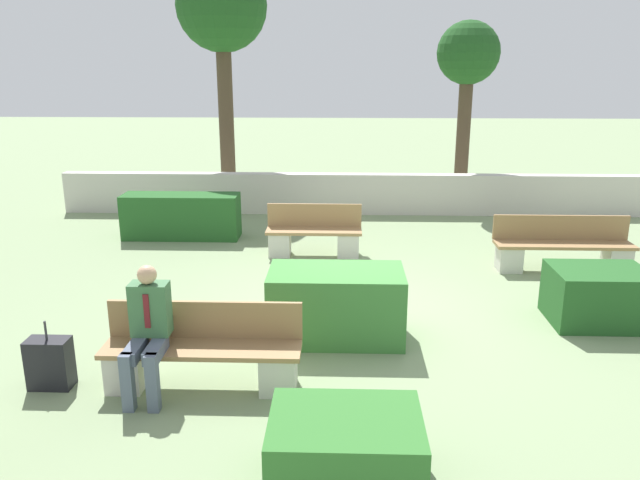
% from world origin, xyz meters
% --- Properties ---
extents(ground_plane, '(60.00, 60.00, 0.00)m').
position_xyz_m(ground_plane, '(0.00, 0.00, 0.00)').
color(ground_plane, gray).
extents(perimeter_wall, '(12.58, 0.30, 0.88)m').
position_xyz_m(perimeter_wall, '(0.00, 5.79, 0.44)').
color(perimeter_wall, beige).
rests_on(perimeter_wall, ground_plane).
extents(bench_front, '(2.01, 0.48, 0.86)m').
position_xyz_m(bench_front, '(-1.59, -1.87, 0.34)').
color(bench_front, '#937047').
rests_on(bench_front, ground_plane).
extents(bench_left_side, '(1.63, 0.49, 0.86)m').
position_xyz_m(bench_left_side, '(-0.66, 2.72, 0.32)').
color(bench_left_side, '#937047').
rests_on(bench_left_side, ground_plane).
extents(bench_right_side, '(2.16, 0.48, 0.86)m').
position_xyz_m(bench_right_side, '(3.34, 2.03, 0.34)').
color(bench_right_side, '#937047').
rests_on(bench_right_side, ground_plane).
extents(person_seated_man, '(0.38, 0.64, 1.32)m').
position_xyz_m(person_seated_man, '(-2.09, -2.01, 0.72)').
color(person_seated_man, '#515B70').
rests_on(person_seated_man, ground_plane).
extents(hedge_block_near_left, '(1.18, 0.90, 0.71)m').
position_xyz_m(hedge_block_near_left, '(3.08, -0.06, 0.35)').
color(hedge_block_near_left, '#235623').
rests_on(hedge_block_near_left, ground_plane).
extents(hedge_block_near_right, '(1.60, 0.88, 0.85)m').
position_xyz_m(hedge_block_near_right, '(-0.25, -0.63, 0.42)').
color(hedge_block_near_right, '#3D7A38').
rests_on(hedge_block_near_right, ground_plane).
extents(hedge_block_mid_left, '(2.17, 0.63, 0.83)m').
position_xyz_m(hedge_block_mid_left, '(-3.20, 3.72, 0.42)').
color(hedge_block_mid_left, '#235623').
rests_on(hedge_block_mid_left, ground_plane).
extents(hedge_block_mid_right, '(1.20, 0.90, 0.58)m').
position_xyz_m(hedge_block_mid_right, '(-0.15, -3.35, 0.29)').
color(hedge_block_mid_right, '#33702D').
rests_on(hedge_block_mid_right, ground_plane).
extents(suitcase, '(0.43, 0.24, 0.73)m').
position_xyz_m(suitcase, '(-3.15, -1.93, 0.26)').
color(suitcase, black).
rests_on(suitcase, ground_plane).
extents(tree_leftmost, '(2.06, 2.06, 5.47)m').
position_xyz_m(tree_leftmost, '(-2.92, 7.22, 4.31)').
color(tree_leftmost, '#473828').
rests_on(tree_leftmost, ground_plane).
extents(tree_center_left, '(1.38, 1.38, 4.10)m').
position_xyz_m(tree_center_left, '(2.57, 6.78, 3.23)').
color(tree_center_left, '#473828').
rests_on(tree_center_left, ground_plane).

